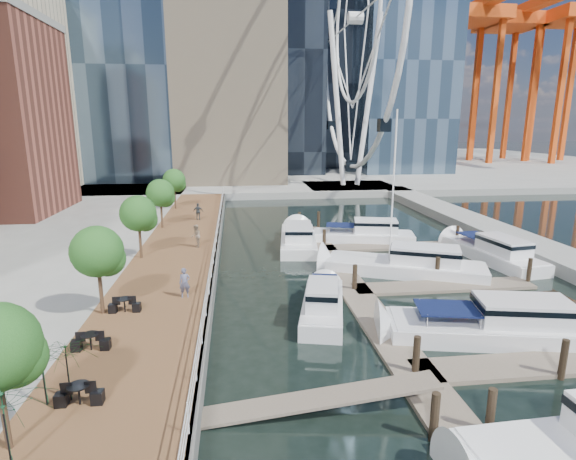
% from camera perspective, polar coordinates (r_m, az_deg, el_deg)
% --- Properties ---
extents(ground, '(520.00, 520.00, 0.00)m').
position_cam_1_polar(ground, '(21.75, 6.12, -15.63)').
color(ground, black).
rests_on(ground, ground).
extents(boardwalk, '(6.00, 60.00, 1.00)m').
position_cam_1_polar(boardwalk, '(35.29, -13.91, -3.60)').
color(boardwalk, brown).
rests_on(boardwalk, ground).
extents(seawall, '(0.25, 60.00, 1.00)m').
position_cam_1_polar(seawall, '(35.03, -9.03, -3.50)').
color(seawall, '#595954').
rests_on(seawall, ground).
extents(land_far, '(200.00, 114.00, 1.00)m').
position_cam_1_polar(land_far, '(121.04, -4.67, 8.42)').
color(land_far, gray).
rests_on(land_far, ground).
extents(breakwater, '(4.00, 60.00, 1.00)m').
position_cam_1_polar(breakwater, '(46.72, 25.00, -0.38)').
color(breakwater, gray).
rests_on(breakwater, ground).
extents(pier, '(14.00, 12.00, 1.00)m').
position_cam_1_polar(pier, '(73.60, 7.87, 5.28)').
color(pier, gray).
rests_on(pier, ground).
extents(railing, '(0.10, 60.00, 1.05)m').
position_cam_1_polar(railing, '(34.76, -9.25, -1.88)').
color(railing, white).
rests_on(railing, boardwalk).
extents(floating_docks, '(16.00, 34.00, 2.60)m').
position_cam_1_polar(floating_docks, '(32.67, 16.01, -5.11)').
color(floating_docks, '#6D6051').
rests_on(floating_docks, ground).
extents(ferris_wheel, '(5.80, 45.60, 47.80)m').
position_cam_1_polar(ferris_wheel, '(74.54, 8.54, 25.02)').
color(ferris_wheel, white).
rests_on(ferris_wheel, ground).
extents(port_cranes, '(40.00, 52.00, 38.00)m').
position_cam_1_polar(port_cranes, '(135.41, 26.54, 15.90)').
color(port_cranes, '#D84C14').
rests_on(port_cranes, ground).
extents(street_trees, '(2.60, 42.60, 4.60)m').
position_cam_1_polar(street_trees, '(33.85, -18.49, 2.00)').
color(street_trees, '#3F2B1C').
rests_on(street_trees, ground).
extents(cafe_tables, '(2.50, 13.70, 0.74)m').
position_cam_1_polar(cafe_tables, '(19.80, -24.32, -15.40)').
color(cafe_tables, black).
rests_on(cafe_tables, ground).
extents(yacht_foreground, '(11.85, 5.34, 2.15)m').
position_cam_1_polar(yacht_foreground, '(25.36, 24.64, -12.45)').
color(yacht_foreground, silver).
rests_on(yacht_foreground, ground).
extents(pedestrian_near, '(0.67, 0.50, 1.69)m').
position_cam_1_polar(pedestrian_near, '(25.94, -12.99, -6.55)').
color(pedestrian_near, '#52546E').
rests_on(pedestrian_near, boardwalk).
extents(pedestrian_mid, '(0.75, 0.93, 1.82)m').
position_cam_1_polar(pedestrian_mid, '(36.20, -11.61, -0.75)').
color(pedestrian_mid, gray).
rests_on(pedestrian_mid, boardwalk).
extents(pedestrian_far, '(1.06, 0.55, 1.72)m').
position_cam_1_polar(pedestrian_far, '(46.64, -11.33, 2.31)').
color(pedestrian_far, '#2E3539').
rests_on(pedestrian_far, boardwalk).
extents(moored_yachts, '(19.31, 34.56, 11.50)m').
position_cam_1_polar(moored_yachts, '(33.27, 14.05, -5.54)').
color(moored_yachts, white).
rests_on(moored_yachts, ground).
extents(cafe_seating, '(3.51, 6.35, 2.53)m').
position_cam_1_polar(cafe_seating, '(16.92, -29.32, -18.02)').
color(cafe_seating, '#0F3820').
rests_on(cafe_seating, ground).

